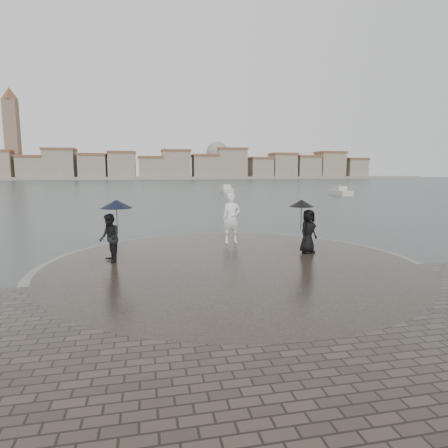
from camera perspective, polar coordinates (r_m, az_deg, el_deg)
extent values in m
plane|color=#2B3835|center=(9.25, 6.32, -13.03)|extent=(400.00, 400.00, 0.00)
cylinder|color=gray|center=(12.41, 1.25, -6.72)|extent=(12.50, 12.50, 0.32)
cylinder|color=#2D261E|center=(12.41, 1.25, -6.63)|extent=(11.90, 11.90, 0.36)
imported|color=white|center=(15.55, 1.17, 0.91)|extent=(0.77, 0.51, 2.08)
imported|color=black|center=(12.81, -17.04, -2.05)|extent=(0.83, 0.93, 1.60)
cylinder|color=black|center=(12.80, -15.99, 0.49)|extent=(0.02, 0.02, 0.90)
cone|color=black|center=(12.75, -16.08, 2.94)|extent=(1.08, 1.08, 0.28)
imported|color=black|center=(13.97, 12.71, -1.09)|extent=(0.93, 0.82, 1.59)
cylinder|color=black|center=(13.89, 11.66, 0.99)|extent=(0.02, 0.02, 0.90)
cone|color=black|center=(13.84, 11.72, 3.13)|extent=(0.93, 0.93, 0.26)
cube|color=gray|center=(171.24, -11.08, 6.90)|extent=(260.00, 20.00, 1.20)
cube|color=gray|center=(177.68, -31.01, 7.54)|extent=(11.00, 10.00, 11.00)
cube|color=gray|center=(174.18, -27.23, 7.47)|extent=(10.00, 10.00, 9.00)
cube|color=brown|center=(174.28, -27.33, 9.11)|extent=(10.60, 10.60, 1.00)
cube|color=gray|center=(171.67, -23.68, 8.19)|extent=(12.00, 10.00, 12.00)
cube|color=brown|center=(171.89, -23.81, 10.35)|extent=(12.60, 10.60, 1.00)
cube|color=gray|center=(169.54, -19.32, 8.08)|extent=(11.00, 10.00, 10.00)
cube|color=brown|center=(169.68, -19.41, 9.94)|extent=(11.60, 10.60, 1.00)
cube|color=gray|center=(168.46, -15.24, 8.42)|extent=(11.00, 10.00, 11.00)
cube|color=brown|center=(168.65, -15.31, 10.46)|extent=(11.60, 10.60, 1.00)
cube|color=gray|center=(168.22, -11.10, 8.21)|extent=(10.00, 10.00, 9.00)
cube|color=brown|center=(168.33, -11.14, 9.91)|extent=(10.60, 10.60, 1.00)
cube|color=gray|center=(168.77, -7.33, 8.80)|extent=(12.00, 10.00, 12.00)
cube|color=brown|center=(169.00, -7.37, 11.01)|extent=(12.60, 10.60, 1.00)
cube|color=gray|center=(170.31, -2.92, 8.51)|extent=(11.00, 10.00, 10.00)
cube|color=brown|center=(170.46, -2.93, 10.36)|extent=(11.60, 10.60, 1.00)
cube|color=gray|center=(172.63, 1.07, 9.01)|extent=(13.00, 10.00, 13.00)
cube|color=brown|center=(172.90, 1.07, 11.33)|extent=(13.60, 10.60, 1.00)
cube|color=gray|center=(176.27, 5.55, 8.30)|extent=(10.00, 10.00, 9.00)
cube|color=brown|center=(176.38, 5.57, 9.93)|extent=(10.60, 10.60, 1.00)
cube|color=gray|center=(179.88, 8.94, 8.56)|extent=(11.00, 10.00, 11.00)
cube|color=brown|center=(180.05, 8.98, 10.47)|extent=(11.60, 10.60, 1.00)
cube|color=gray|center=(184.47, 12.46, 8.29)|extent=(11.00, 10.00, 10.00)
cube|color=brown|center=(184.60, 12.51, 10.00)|extent=(11.60, 10.60, 1.00)
cube|color=gray|center=(189.72, 15.81, 8.47)|extent=(12.00, 10.00, 12.00)
cube|color=brown|center=(189.93, 15.88, 10.43)|extent=(12.60, 10.60, 1.00)
cube|color=gray|center=(196.06, 19.19, 7.87)|extent=(10.00, 10.00, 9.00)
cube|color=brown|center=(196.15, 19.26, 9.32)|extent=(10.60, 10.60, 1.00)
cube|color=#846654|center=(178.49, -29.50, 11.02)|extent=(5.00, 5.00, 32.00)
cone|color=brown|center=(180.75, -29.92, 16.87)|extent=(6.80, 6.80, 5.00)
sphere|color=gray|center=(173.53, -1.05, 10.82)|extent=(10.00, 10.00, 10.00)
cube|color=beige|center=(60.23, 0.40, 5.04)|extent=(2.06, 5.62, 0.90)
cube|color=beige|center=(60.20, 0.40, 5.61)|extent=(1.37, 2.10, 0.90)
cube|color=beige|center=(56.10, 17.29, 4.47)|extent=(2.29, 5.66, 0.90)
cube|color=beige|center=(56.07, 17.31, 5.08)|extent=(1.45, 2.14, 0.90)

